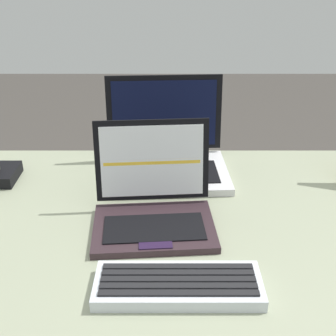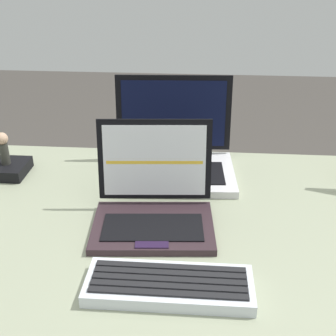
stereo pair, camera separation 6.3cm
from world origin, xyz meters
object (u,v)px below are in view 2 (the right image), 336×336
Objects in this scene: laptop_front at (153,205)px; figurine_stand at (7,169)px; figurine at (3,146)px; external_keyboard at (169,285)px; laptop_rear at (173,155)px.

figurine_stand is at bearing 154.58° from laptop_front.
laptop_front reaches higher than figurine_stand.
figurine_stand is at bearing 0.00° from figurine.
laptop_front is at bearing -25.42° from figurine_stand.
external_keyboard is 3.37× the size of figurine.
figurine is (-0.00, 0.00, 0.07)m from figurine_stand.
laptop_front is at bearing -25.42° from figurine.
laptop_front is 0.23m from external_keyboard.
figurine_stand is (-0.42, 0.20, -0.03)m from laptop_front.
figurine_stand is 1.18× the size of figurine.
figurine is at bearing -173.22° from laptop_rear.
laptop_front is 0.81× the size of laptop_rear.
laptop_rear is 0.45m from figurine.
laptop_front reaches higher than external_keyboard.
figurine_stand is (-0.45, -0.05, -0.03)m from laptop_rear.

